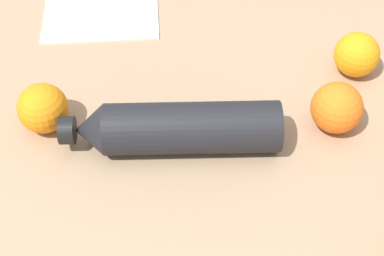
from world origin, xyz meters
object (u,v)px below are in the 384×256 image
(water_bottle, at_px, (175,128))
(folded_napkin, at_px, (101,13))
(orange_5, at_px, (357,55))
(orange_1, at_px, (337,108))
(orange_3, at_px, (43,108))

(water_bottle, distance_m, folded_napkin, 0.30)
(water_bottle, height_order, orange_5, water_bottle)
(water_bottle, xyz_separation_m, orange_5, (-0.10, 0.27, -0.00))
(orange_1, xyz_separation_m, orange_3, (-0.05, -0.37, -0.00))
(orange_1, xyz_separation_m, folded_napkin, (-0.28, -0.29, -0.03))
(orange_1, height_order, orange_3, orange_1)
(orange_3, distance_m, orange_5, 0.44)
(water_bottle, height_order, orange_3, same)
(orange_5, bearing_deg, orange_1, -31.98)
(water_bottle, distance_m, orange_5, 0.29)
(water_bottle, height_order, orange_1, orange_1)
(orange_5, bearing_deg, water_bottle, -69.67)
(water_bottle, height_order, folded_napkin, water_bottle)
(orange_1, height_order, orange_5, orange_1)
(orange_3, bearing_deg, orange_1, 81.73)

